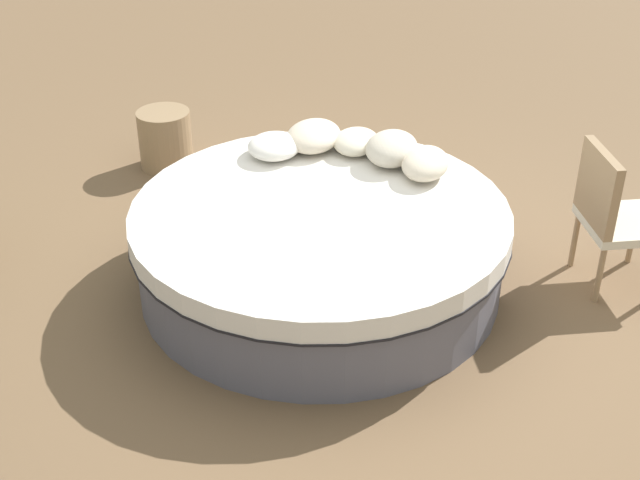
# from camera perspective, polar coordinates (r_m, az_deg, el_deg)

# --- Properties ---
(ground_plane) EXTENTS (16.00, 16.00, 0.00)m
(ground_plane) POSITION_cam_1_polar(r_m,az_deg,el_deg) (5.88, -0.00, -2.99)
(ground_plane) COLOR brown
(round_bed) EXTENTS (2.47, 2.47, 0.60)m
(round_bed) POSITION_cam_1_polar(r_m,az_deg,el_deg) (5.71, -0.00, -0.45)
(round_bed) COLOR #595966
(round_bed) RESTS_ON ground_plane
(throw_pillow_0) EXTENTS (0.46, 0.32, 0.18)m
(throw_pillow_0) POSITION_cam_1_polar(r_m,az_deg,el_deg) (5.98, 6.93, 5.03)
(throw_pillow_0) COLOR beige
(throw_pillow_0) RESTS_ON round_bed
(throw_pillow_1) EXTENTS (0.47, 0.36, 0.21)m
(throw_pillow_1) POSITION_cam_1_polar(r_m,az_deg,el_deg) (6.14, 4.74, 6.03)
(throw_pillow_1) COLOR beige
(throw_pillow_1) RESTS_ON round_bed
(throw_pillow_2) EXTENTS (0.41, 0.32, 0.15)m
(throw_pillow_2) POSITION_cam_1_polar(r_m,az_deg,el_deg) (6.30, 2.38, 6.49)
(throw_pillow_2) COLOR beige
(throw_pillow_2) RESTS_ON round_bed
(throw_pillow_3) EXTENTS (0.51, 0.39, 0.18)m
(throw_pillow_3) POSITION_cam_1_polar(r_m,az_deg,el_deg) (6.34, -0.43, 6.86)
(throw_pillow_3) COLOR beige
(throw_pillow_3) RESTS_ON round_bed
(throw_pillow_4) EXTENTS (0.41, 0.38, 0.15)m
(throw_pillow_4) POSITION_cam_1_polar(r_m,az_deg,el_deg) (6.23, -3.03, 6.19)
(throw_pillow_4) COLOR white
(throw_pillow_4) RESTS_ON round_bed
(patio_chair) EXTENTS (0.67, 0.66, 0.98)m
(patio_chair) POSITION_cam_1_polar(r_m,az_deg,el_deg) (5.93, 18.63, 1.88)
(patio_chair) COLOR #997A56
(patio_chair) RESTS_ON ground_plane
(side_table) EXTENTS (0.45, 0.45, 0.49)m
(side_table) POSITION_cam_1_polar(r_m,az_deg,el_deg) (7.47, -10.15, 6.55)
(side_table) COLOR #997A56
(side_table) RESTS_ON ground_plane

